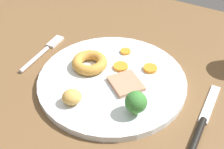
% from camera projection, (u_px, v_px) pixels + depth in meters
% --- Properties ---
extents(dining_table, '(1.20, 0.84, 0.04)m').
position_uv_depth(dining_table, '(92.00, 89.00, 0.65)').
color(dining_table, brown).
rests_on(dining_table, ground).
extents(dinner_plate, '(0.30, 0.30, 0.01)m').
position_uv_depth(dinner_plate, '(112.00, 81.00, 0.63)').
color(dinner_plate, white).
rests_on(dinner_plate, dining_table).
extents(meat_slice_main, '(0.08, 0.08, 0.01)m').
position_uv_depth(meat_slice_main, '(126.00, 83.00, 0.61)').
color(meat_slice_main, tan).
rests_on(meat_slice_main, dinner_plate).
extents(yorkshire_pudding, '(0.07, 0.07, 0.02)m').
position_uv_depth(yorkshire_pudding, '(90.00, 63.00, 0.65)').
color(yorkshire_pudding, '#C68938').
rests_on(yorkshire_pudding, dinner_plate).
extents(roast_potato_left, '(0.05, 0.05, 0.03)m').
position_uv_depth(roast_potato_left, '(72.00, 97.00, 0.57)').
color(roast_potato_left, tan).
rests_on(roast_potato_left, dinner_plate).
extents(carrot_coin_front, '(0.02, 0.02, 0.01)m').
position_uv_depth(carrot_coin_front, '(126.00, 51.00, 0.69)').
color(carrot_coin_front, orange).
rests_on(carrot_coin_front, dinner_plate).
extents(carrot_coin_back, '(0.03, 0.03, 0.01)m').
position_uv_depth(carrot_coin_back, '(121.00, 67.00, 0.65)').
color(carrot_coin_back, orange).
rests_on(carrot_coin_back, dinner_plate).
extents(carrot_coin_side, '(0.03, 0.03, 0.01)m').
position_uv_depth(carrot_coin_side, '(150.00, 68.00, 0.65)').
color(carrot_coin_side, orange).
rests_on(carrot_coin_side, dinner_plate).
extents(broccoli_floret, '(0.04, 0.04, 0.05)m').
position_uv_depth(broccoli_floret, '(136.00, 102.00, 0.54)').
color(broccoli_floret, '#8CB766').
rests_on(broccoli_floret, dinner_plate).
extents(fork, '(0.02, 0.15, 0.01)m').
position_uv_depth(fork, '(43.00, 52.00, 0.71)').
color(fork, silver).
rests_on(fork, dining_table).
extents(knife, '(0.02, 0.19, 0.01)m').
position_uv_depth(knife, '(202.00, 123.00, 0.55)').
color(knife, black).
rests_on(knife, dining_table).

